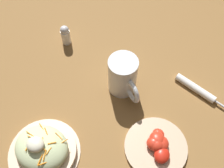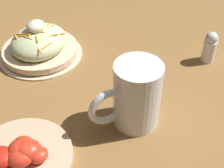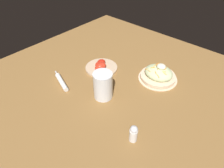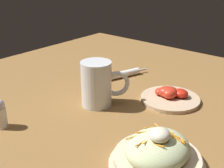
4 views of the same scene
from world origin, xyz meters
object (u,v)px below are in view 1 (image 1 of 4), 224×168
at_px(tomato_plate, 157,145).
at_px(salt_shaker, 65,35).
at_px(napkin_roll, 196,88).
at_px(salad_plate, 42,149).
at_px(beer_mug, 123,77).

height_order(tomato_plate, salt_shaker, salt_shaker).
distance_m(napkin_roll, salt_shaker, 0.50).
height_order(napkin_roll, tomato_plate, tomato_plate).
xyz_separation_m(napkin_roll, tomato_plate, (-0.06, -0.24, 0.00)).
bearing_deg(salad_plate, beer_mug, 65.96).
distance_m(beer_mug, napkin_roll, 0.25).
height_order(salad_plate, beer_mug, beer_mug).
height_order(beer_mug, salt_shaker, beer_mug).
xyz_separation_m(salad_plate, salt_shaker, (-0.13, 0.40, 0.01)).
xyz_separation_m(beer_mug, tomato_plate, (0.17, -0.16, -0.04)).
bearing_deg(beer_mug, tomato_plate, -43.36).
bearing_deg(salt_shaker, napkin_roll, -3.06).
relative_size(salad_plate, salt_shaker, 2.60).
xyz_separation_m(salad_plate, beer_mug, (0.13, 0.30, 0.03)).
relative_size(tomato_plate, salt_shaker, 2.29).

